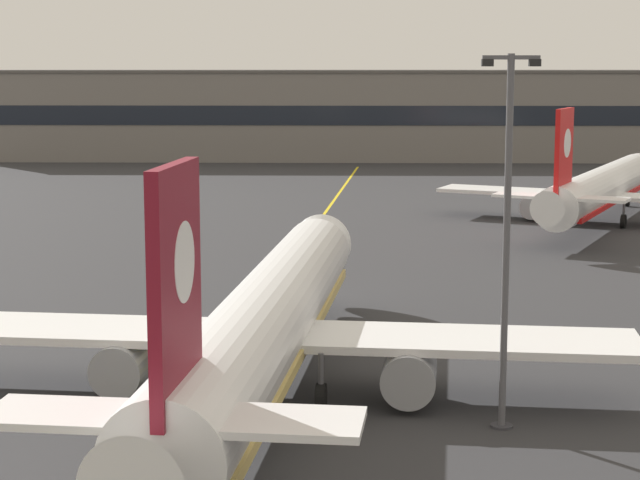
% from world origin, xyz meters
% --- Properties ---
extents(taxiway_centreline, '(14.19, 179.49, 0.01)m').
position_xyz_m(taxiway_centreline, '(0.00, 30.00, 0.00)').
color(taxiway_centreline, yellow).
rests_on(taxiway_centreline, ground).
extents(airliner_foreground, '(32.31, 41.52, 11.65)m').
position_xyz_m(airliner_foreground, '(1.74, 10.78, 3.37)').
color(airliner_foreground, white).
rests_on(airliner_foreground, ground).
extents(airliner_background, '(29.24, 36.69, 10.93)m').
position_xyz_m(airliner_background, '(28.09, 64.61, 3.16)').
color(airliner_background, white).
rests_on(airliner_background, ground).
extents(apron_lamp_post, '(2.24, 0.90, 14.81)m').
position_xyz_m(apron_lamp_post, '(11.44, 7.10, 7.72)').
color(apron_lamp_post, '#515156').
rests_on(apron_lamp_post, ground).
extents(terminal_building, '(112.90, 12.40, 13.23)m').
position_xyz_m(terminal_building, '(7.46, 131.62, 6.62)').
color(terminal_building, slate).
rests_on(terminal_building, ground).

